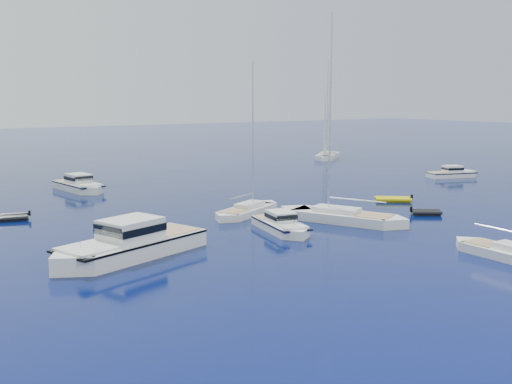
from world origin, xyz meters
The scene contains 11 objects.
motor_cruiser_left centered at (-6.45, 16.78, 0.00)m, with size 2.40×7.83×2.06m, color white, non-canonical shape.
motor_cruiser_centre centered at (-19.50, 16.27, 0.00)m, with size 3.82×12.50×3.28m, color silver, non-canonical shape.
motor_cruiser_far_r centered at (31.97, 30.28, 0.00)m, with size 2.35×7.68×2.02m, color silver, non-canonical shape.
motor_cruiser_horizon centered at (-13.23, 46.55, 0.00)m, with size 2.89×9.43×2.48m, color silver, non-canonical shape.
sailboat_fore centered at (1.24, 1.61, 0.00)m, with size 2.48×9.54×14.03m, color white, non-canonical shape.
sailboat_mid_r centered at (0.05, 16.95, 0.00)m, with size 3.21×12.33×18.13m, color white, non-canonical shape.
sailboat_centre centered at (-4.88, 24.17, 0.00)m, with size 2.51×9.67×14.21m, color silver, non-canonical shape.
sailboat_sails_far centered at (34.58, 58.95, 0.00)m, with size 3.12×12.02×17.66m, color white, non-canonical shape.
tender_yellow centered at (11.14, 21.47, 0.00)m, with size 2.06×3.77×0.95m, color yellow, non-canonical shape.
tender_grey_near centered at (8.43, 14.88, 0.00)m, with size 1.59×2.73×0.95m, color black, non-canonical shape.
tender_grey_far centered at (-23.90, 33.57, 0.00)m, with size 2.22×4.13×0.95m, color black, non-canonical shape.
Camera 1 is at (-33.89, -20.43, 10.50)m, focal length 41.70 mm.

